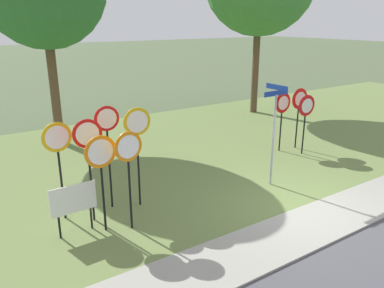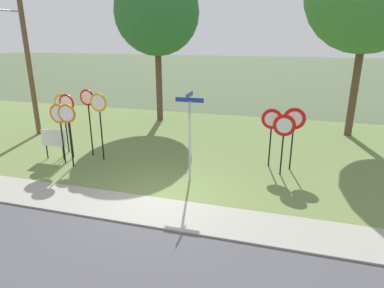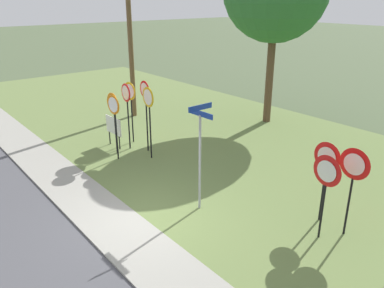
{
  "view_description": "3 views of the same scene",
  "coord_description": "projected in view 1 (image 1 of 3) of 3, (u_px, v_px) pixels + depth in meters",
  "views": [
    {
      "loc": [
        -7.55,
        -6.24,
        4.94
      ],
      "look_at": [
        -1.23,
        3.29,
        1.22
      ],
      "focal_mm": 35.96,
      "sensor_mm": 36.0,
      "label": 1
    },
    {
      "loc": [
        3.64,
        -8.69,
        4.89
      ],
      "look_at": [
        0.36,
        2.61,
        1.04
      ],
      "focal_mm": 30.93,
      "sensor_mm": 36.0,
      "label": 2
    },
    {
      "loc": [
        8.0,
        -4.79,
        5.81
      ],
      "look_at": [
        -1.01,
        2.61,
        1.32
      ],
      "focal_mm": 35.86,
      "sensor_mm": 36.0,
      "label": 3
    }
  ],
  "objects": [
    {
      "name": "street_name_post",
      "position": [
        274.0,
        127.0,
        11.42
      ],
      "size": [
        0.96,
        0.82,
        3.11
      ],
      "rotation": [
        0.0,
        0.0,
        0.02
      ],
      "color": "#9EA0A8",
      "rests_on": "grass_median"
    },
    {
      "name": "stop_sign_far_right",
      "position": [
        129.0,
        160.0,
        8.89
      ],
      "size": [
        0.71,
        0.12,
        2.48
      ],
      "rotation": [
        0.0,
        0.0,
        0.1
      ],
      "color": "black",
      "rests_on": "grass_median"
    },
    {
      "name": "grass_median",
      "position": [
        180.0,
        150.0,
        15.19
      ],
      "size": [
        44.0,
        12.0,
        0.04
      ],
      "primitive_type": "cube",
      "color": "olive",
      "rests_on": "ground_plane"
    },
    {
      "name": "stop_sign_near_right",
      "position": [
        101.0,
        163.0,
        8.82
      ],
      "size": [
        0.77,
        0.1,
        2.41
      ],
      "rotation": [
        0.0,
        0.0,
        0.05
      ],
      "color": "black",
      "rests_on": "grass_median"
    },
    {
      "name": "notice_board",
      "position": [
        74.0,
        202.0,
        8.99
      ],
      "size": [
        1.1,
        0.08,
        1.25
      ],
      "rotation": [
        0.0,
        0.0,
        0.03
      ],
      "color": "black",
      "rests_on": "grass_median"
    },
    {
      "name": "stop_sign_far_center",
      "position": [
        138.0,
        135.0,
        10.02
      ],
      "size": [
        0.74,
        0.11,
        2.76
      ],
      "rotation": [
        0.0,
        0.0,
        -0.06
      ],
      "color": "black",
      "rests_on": "grass_median"
    },
    {
      "name": "yield_sign_far_left",
      "position": [
        283.0,
        108.0,
        14.49
      ],
      "size": [
        0.78,
        0.1,
        2.29
      ],
      "rotation": [
        0.0,
        0.0,
        -0.02
      ],
      "color": "black",
      "rests_on": "grass_median"
    },
    {
      "name": "yield_sign_near_left",
      "position": [
        299.0,
        104.0,
        14.81
      ],
      "size": [
        0.81,
        0.11,
        2.39
      ],
      "rotation": [
        0.0,
        0.0,
        -0.03
      ],
      "color": "black",
      "rests_on": "grass_median"
    },
    {
      "name": "ground_plane",
      "position": [
        297.0,
        210.0,
        10.44
      ],
      "size": [
        160.0,
        160.0,
        0.0
      ],
      "primitive_type": "plane",
      "color": "#4C5B3D"
    },
    {
      "name": "yield_sign_near_right",
      "position": [
        306.0,
        111.0,
        14.16
      ],
      "size": [
        0.79,
        0.12,
        2.27
      ],
      "rotation": [
        0.0,
        0.0,
        -0.08
      ],
      "color": "black",
      "rests_on": "grass_median"
    },
    {
      "name": "stop_sign_center_tall",
      "position": [
        108.0,
        136.0,
        9.9
      ],
      "size": [
        0.66,
        0.1,
        2.83
      ],
      "rotation": [
        0.0,
        0.0,
        -0.05
      ],
      "color": "black",
      "rests_on": "grass_median"
    },
    {
      "name": "sidewalk_strip",
      "position": [
        321.0,
        221.0,
        9.8
      ],
      "size": [
        44.0,
        1.6,
        0.06
      ],
      "primitive_type": "cube",
      "color": "#99968C",
      "rests_on": "ground_plane"
    },
    {
      "name": "stop_sign_far_left",
      "position": [
        58.0,
        150.0,
        9.35
      ],
      "size": [
        0.74,
        0.12,
        2.57
      ],
      "rotation": [
        0.0,
        0.0,
        0.1
      ],
      "color": "black",
      "rests_on": "grass_median"
    },
    {
      "name": "stop_sign_near_left",
      "position": [
        88.0,
        148.0,
        9.23
      ],
      "size": [
        0.72,
        0.11,
        2.67
      ],
      "rotation": [
        0.0,
        0.0,
        -0.07
      ],
      "color": "black",
      "rests_on": "grass_median"
    }
  ]
}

